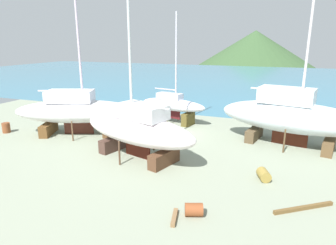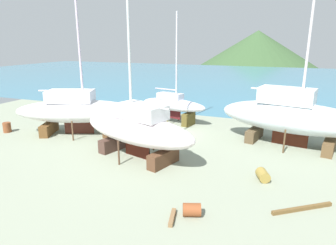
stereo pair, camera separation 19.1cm
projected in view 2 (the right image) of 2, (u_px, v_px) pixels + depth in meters
name	position (u px, v px, depth m)	size (l,w,h in m)	color
ground_plane	(150.00, 157.00, 20.12)	(50.05, 50.05, 0.00)	gray
sea_water	(244.00, 79.00, 61.95)	(150.77, 68.27, 0.01)	teal
headland_hill	(257.00, 57.00, 149.46)	(85.40, 85.40, 26.08)	#36532E
sailboat_mid_port	(291.00, 116.00, 21.71)	(11.09, 5.43, 16.83)	brown
sailboat_far_slipway	(77.00, 110.00, 24.63)	(10.77, 6.91, 18.41)	brown
sailboat_large_starboard	(173.00, 105.00, 28.10)	(6.98, 3.07, 10.16)	brown
sailboat_small_center	(137.00, 128.00, 19.54)	(9.61, 5.52, 13.37)	#462F27
barrel_tipped_center	(85.00, 111.00, 31.59)	(0.66, 0.66, 0.79)	#37516B
barrel_rust_far	(7.00, 127.00, 25.46)	(0.65, 0.65, 0.86)	brown
barrel_tar_black	(192.00, 210.00, 13.23)	(0.59, 0.59, 0.80)	brown
barrel_rust_near	(263.00, 175.00, 16.64)	(0.61, 0.61, 0.90)	olive
timber_short_skew	(172.00, 217.00, 13.00)	(1.24, 0.19, 0.19)	brown
timber_long_fore	(302.00, 208.00, 13.72)	(3.18, 0.16, 0.17)	brown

